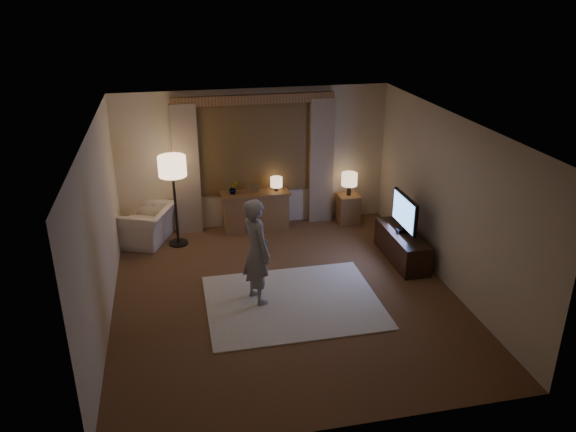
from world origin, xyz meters
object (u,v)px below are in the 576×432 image
object	(u,v)px
sideboard	(256,212)
tv_stand	(402,246)
side_table	(348,209)
person	(257,251)
armchair	(146,225)

from	to	relation	value
sideboard	tv_stand	world-z (taller)	sideboard
sideboard	side_table	bearing A→B (deg)	-1.59
sideboard	tv_stand	xyz separation A→B (m)	(2.19, -1.76, -0.10)
side_table	person	distance (m)	3.36
sideboard	tv_stand	size ratio (longest dim) A/B	0.86
sideboard	person	bearing A→B (deg)	-98.55
tv_stand	person	bearing A→B (deg)	-162.98
sideboard	armchair	world-z (taller)	sideboard
sideboard	side_table	size ratio (longest dim) A/B	2.14
side_table	armchair	bearing A→B (deg)	-178.60
sideboard	person	size ratio (longest dim) A/B	0.76
side_table	person	xyz separation A→B (m)	(-2.18, -2.50, 0.53)
armchair	side_table	xyz separation A→B (m)	(3.81, 0.09, -0.04)
armchair	tv_stand	world-z (taller)	armchair
sideboard	armchair	xyz separation A→B (m)	(-2.01, -0.14, -0.03)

